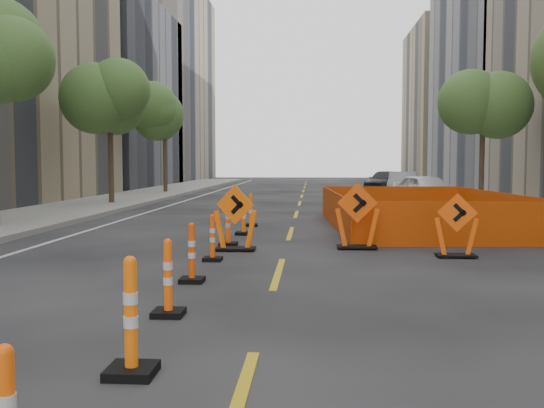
# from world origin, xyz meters

# --- Properties ---
(ground_plane) EXTENTS (140.00, 140.00, 0.00)m
(ground_plane) POSITION_xyz_m (0.00, 0.00, 0.00)
(ground_plane) COLOR black
(sidewalk_left) EXTENTS (4.00, 90.00, 0.15)m
(sidewalk_left) POSITION_xyz_m (-9.00, 12.00, 0.07)
(sidewalk_left) COLOR gray
(sidewalk_left) RESTS_ON ground
(bld_left_d) EXTENTS (12.00, 16.00, 14.00)m
(bld_left_d) POSITION_xyz_m (-17.00, 39.20, 7.00)
(bld_left_d) COLOR #4C4C51
(bld_left_d) RESTS_ON ground
(bld_left_e) EXTENTS (12.00, 20.00, 20.00)m
(bld_left_e) POSITION_xyz_m (-17.00, 55.60, 10.00)
(bld_left_e) COLOR gray
(bld_left_e) RESTS_ON ground
(bld_right_d) EXTENTS (12.00, 18.00, 20.00)m
(bld_right_d) POSITION_xyz_m (17.00, 40.20, 10.00)
(bld_right_d) COLOR gray
(bld_right_d) RESTS_ON ground
(bld_right_e) EXTENTS (12.00, 14.00, 16.00)m
(bld_right_e) POSITION_xyz_m (17.00, 58.60, 8.00)
(bld_right_e) COLOR tan
(bld_right_e) RESTS_ON ground
(tree_l_c) EXTENTS (2.80, 2.80, 5.95)m
(tree_l_c) POSITION_xyz_m (-8.40, 20.00, 4.53)
(tree_l_c) COLOR #382B1E
(tree_l_c) RESTS_ON ground
(tree_l_d) EXTENTS (2.80, 2.80, 5.95)m
(tree_l_d) POSITION_xyz_m (-8.40, 30.00, 4.53)
(tree_l_d) COLOR #382B1E
(tree_l_d) RESTS_ON ground
(tree_r_c) EXTENTS (2.80, 2.80, 5.95)m
(tree_r_c) POSITION_xyz_m (8.40, 22.00, 4.53)
(tree_r_c) COLOR #382B1E
(tree_r_c) RESTS_ON ground
(channelizer_2) EXTENTS (0.44, 0.44, 1.11)m
(channelizer_2) POSITION_xyz_m (-1.06, -1.22, 0.56)
(channelizer_2) COLOR #FF660A
(channelizer_2) RESTS_ON ground
(channelizer_3) EXTENTS (0.39, 0.39, 1.00)m
(channelizer_3) POSITION_xyz_m (-1.23, 0.94, 0.50)
(channelizer_3) COLOR #FF570A
(channelizer_3) RESTS_ON ground
(channelizer_4) EXTENTS (0.39, 0.39, 0.98)m
(channelizer_4) POSITION_xyz_m (-1.36, 3.10, 0.49)
(channelizer_4) COLOR #DD4009
(channelizer_4) RESTS_ON ground
(channelizer_5) EXTENTS (0.37, 0.37, 0.93)m
(channelizer_5) POSITION_xyz_m (-1.38, 5.26, 0.46)
(channelizer_5) COLOR #E74709
(channelizer_5) RESTS_ON ground
(channelizer_6) EXTENTS (0.41, 0.41, 1.05)m
(channelizer_6) POSITION_xyz_m (-1.37, 7.41, 0.53)
(channelizer_6) COLOR #FF550A
(channelizer_6) RESTS_ON ground
(channelizer_7) EXTENTS (0.43, 0.43, 1.09)m
(channelizer_7) POSITION_xyz_m (-1.25, 9.57, 0.55)
(channelizer_7) COLOR #F2580A
(channelizer_7) RESTS_ON ground
(channelizer_8) EXTENTS (0.39, 0.39, 1.00)m
(channelizer_8) POSITION_xyz_m (-1.28, 11.73, 0.50)
(channelizer_8) COLOR #FF5D0A
(channelizer_8) RESTS_ON ground
(chevron_sign_left) EXTENTS (1.10, 0.83, 1.46)m
(chevron_sign_left) POSITION_xyz_m (-1.10, 6.67, 0.73)
(chevron_sign_left) COLOR #FF640A
(chevron_sign_left) RESTS_ON ground
(chevron_sign_center) EXTENTS (1.00, 0.60, 1.49)m
(chevron_sign_center) POSITION_xyz_m (1.61, 7.10, 0.75)
(chevron_sign_center) COLOR #EC4B09
(chevron_sign_center) RESTS_ON ground
(chevron_sign_right) EXTENTS (1.00, 0.77, 1.33)m
(chevron_sign_right) POSITION_xyz_m (3.56, 6.02, 0.66)
(chevron_sign_right) COLOR #F5500A
(chevron_sign_right) RESTS_ON ground
(safety_fence) EXTENTS (5.46, 8.73, 1.06)m
(safety_fence) POSITION_xyz_m (3.74, 11.83, 0.53)
(safety_fence) COLOR #DA430B
(safety_fence) RESTS_ON ground
(parked_car_near) EXTENTS (2.90, 4.56, 1.45)m
(parked_car_near) POSITION_xyz_m (5.54, 20.18, 0.72)
(parked_car_near) COLOR white
(parked_car_near) RESTS_ON ground
(parked_car_mid) EXTENTS (2.27, 4.49, 1.41)m
(parked_car_mid) POSITION_xyz_m (5.64, 27.61, 0.71)
(parked_car_mid) COLOR #95969A
(parked_car_mid) RESTS_ON ground
(parked_car_far) EXTENTS (3.40, 5.01, 1.35)m
(parked_car_far) POSITION_xyz_m (5.36, 33.70, 0.67)
(parked_car_far) COLOR black
(parked_car_far) RESTS_ON ground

